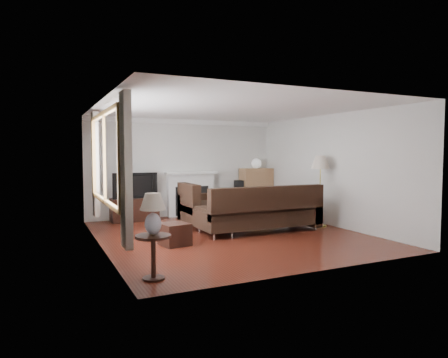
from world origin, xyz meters
name	(u,v)px	position (x,y,z in m)	size (l,w,h in m)	color
room	(230,172)	(0.00, 0.00, 1.25)	(5.10, 5.60, 2.54)	#571F13
window	(104,158)	(-2.45, -0.20, 1.55)	(0.12, 2.74, 1.54)	olive
curtain_near	(126,170)	(-2.40, -1.72, 1.40)	(0.10, 0.35, 2.10)	beige
curtain_far	(95,165)	(-2.40, 1.32, 1.40)	(0.10, 0.35, 2.10)	beige
fireplace	(191,194)	(0.15, 2.64, 0.57)	(1.40, 0.26, 1.15)	white
tv_stand	(134,209)	(-1.37, 2.47, 0.28)	(1.11, 0.50, 0.55)	black
television	(134,185)	(-1.37, 2.47, 0.86)	(1.06, 0.14, 0.61)	black
speaker_left	(151,201)	(-0.95, 2.55, 0.44)	(0.24, 0.29, 0.88)	black
speaker_right	(239,197)	(1.49, 2.54, 0.45)	(0.25, 0.30, 0.89)	black
bookshelf	(256,190)	(2.03, 2.51, 0.61)	(0.88, 0.42, 1.21)	#9D7048
globe_lamp	(256,163)	(2.03, 2.51, 1.35)	(0.27, 0.27, 0.27)	white
sectional_sofa	(259,210)	(0.70, 0.07, 0.45)	(2.80, 2.04, 0.90)	black
coffee_table	(233,210)	(0.87, 1.64, 0.22)	(1.15, 0.63, 0.45)	#9C764A
footstool	(175,234)	(-1.30, -0.40, 0.19)	(0.46, 0.46, 0.39)	black
floor_lamp	(320,191)	(2.21, -0.02, 0.79)	(0.41, 0.41, 1.58)	gold
side_table	(153,257)	(-2.15, -2.13, 0.29)	(0.46, 0.46, 0.58)	black
table_lamp	(153,214)	(-2.15, -2.13, 0.85)	(0.33, 0.33, 0.53)	silver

